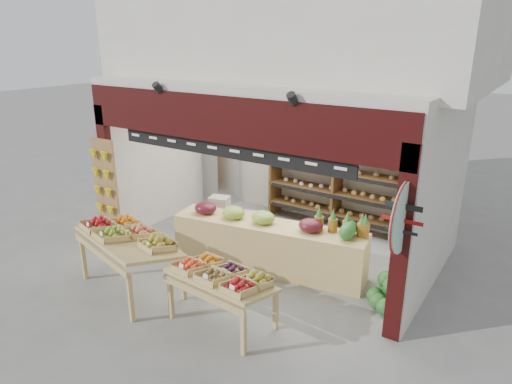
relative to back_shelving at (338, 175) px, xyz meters
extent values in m
plane|color=slate|center=(-0.57, -1.94, -1.15)|extent=(60.00, 60.00, 0.00)
cube|color=silver|center=(-0.57, 0.35, 0.35)|extent=(5.76, 0.18, 3.00)
cube|color=silver|center=(-3.36, -1.34, 0.35)|extent=(0.18, 3.38, 3.00)
cube|color=silver|center=(2.22, -1.34, 0.35)|extent=(0.18, 3.38, 3.00)
cube|color=silver|center=(-0.57, -1.34, 1.91)|extent=(5.76, 3.38, 0.12)
cube|color=silver|center=(-0.57, -0.24, 3.05)|extent=(6.36, 4.60, 2.40)
cube|color=black|center=(-0.57, -2.99, 1.50)|extent=(5.70, 0.14, 0.70)
cube|color=black|center=(-3.32, -2.99, 0.18)|extent=(0.22, 0.14, 2.65)
cube|color=black|center=(2.18, -2.99, 0.18)|extent=(0.22, 0.14, 2.65)
cube|color=black|center=(-0.57, -2.96, 1.05)|extent=(4.20, 0.05, 0.26)
cylinder|color=white|center=(-0.47, -2.89, 1.30)|extent=(0.34, 0.05, 0.34)
cube|color=olive|center=(-3.30, -3.08, 0.00)|extent=(0.60, 0.04, 1.80)
cylinder|color=#B0DDC8|center=(2.18, -3.08, 0.60)|extent=(0.04, 0.90, 0.90)
cylinder|color=maroon|center=(2.18, -3.10, 0.60)|extent=(0.01, 0.92, 0.92)
cube|color=brown|center=(-1.47, 0.00, -0.36)|extent=(0.05, 0.49, 1.57)
cube|color=brown|center=(0.00, 0.00, -0.36)|extent=(0.05, 0.49, 1.57)
cube|color=brown|center=(1.47, 0.00, -0.36)|extent=(0.05, 0.49, 1.57)
cube|color=brown|center=(0.00, 0.00, -0.80)|extent=(2.94, 0.49, 0.04)
cube|color=brown|center=(0.00, 0.00, -0.36)|extent=(2.94, 0.49, 0.04)
cube|color=brown|center=(0.00, 0.00, 0.08)|extent=(2.94, 0.49, 0.04)
cube|color=brown|center=(0.00, 0.00, 0.42)|extent=(2.94, 0.49, 0.04)
cone|color=#955D31|center=(-1.18, 0.00, 0.56)|extent=(0.32, 0.32, 0.28)
cone|color=#955D31|center=(-0.59, 0.00, 0.56)|extent=(0.32, 0.32, 0.28)
cone|color=#955D31|center=(0.00, 0.00, 0.56)|extent=(0.32, 0.32, 0.28)
cone|color=#955D31|center=(0.59, 0.00, 0.56)|extent=(0.32, 0.32, 0.28)
cone|color=#955D31|center=(1.18, 0.00, 0.56)|extent=(0.32, 0.32, 0.28)
cube|color=silver|center=(-2.97, -0.08, -0.27)|extent=(0.83, 0.83, 1.74)
cube|color=beige|center=(-2.05, -1.34, -0.96)|extent=(0.50, 0.43, 0.37)
cube|color=beige|center=(-2.00, -1.34, -0.62)|extent=(0.46, 0.40, 0.31)
cube|color=#124621|center=(-1.49, -1.29, -0.99)|extent=(0.48, 0.40, 0.31)
cube|color=beige|center=(-1.60, -0.90, -1.00)|extent=(0.43, 0.37, 0.29)
cube|color=tan|center=(-0.21, -2.30, -0.73)|extent=(3.38, 1.19, 0.83)
ellipsoid|color=#59141E|center=(-1.39, -2.50, -0.22)|extent=(0.41, 0.37, 0.22)
ellipsoid|color=#8CB23F|center=(-0.85, -2.41, -0.22)|extent=(0.41, 0.37, 0.22)
ellipsoid|color=#8CB23F|center=(-0.30, -2.31, -0.22)|extent=(0.41, 0.37, 0.22)
ellipsoid|color=#59141E|center=(0.52, -2.18, -0.22)|extent=(0.41, 0.37, 0.22)
cylinder|color=olive|center=(0.59, -2.02, -0.21)|extent=(0.15, 0.15, 0.22)
cylinder|color=olive|center=(0.81, -1.99, -0.21)|extent=(0.15, 0.15, 0.22)
cylinder|color=olive|center=(1.04, -1.95, -0.21)|extent=(0.15, 0.15, 0.22)
cylinder|color=olive|center=(1.27, -1.91, -0.21)|extent=(0.15, 0.15, 0.22)
cylinder|color=olive|center=(1.31, -1.90, -0.21)|extent=(0.15, 0.15, 0.22)
cube|color=tan|center=(-1.65, -4.04, -0.33)|extent=(1.92, 1.37, 0.25)
cube|color=tan|center=(-2.54, -4.26, -0.79)|extent=(0.07, 0.07, 0.71)
cube|color=tan|center=(-0.97, -4.66, -0.79)|extent=(0.07, 0.07, 0.71)
cube|color=tan|center=(-2.32, -3.43, -0.79)|extent=(0.07, 0.07, 0.71)
cube|color=tan|center=(-0.76, -3.83, -0.79)|extent=(0.07, 0.07, 0.71)
cube|color=tan|center=(0.11, -3.99, -0.47)|extent=(1.49, 0.90, 0.22)
cube|color=tan|center=(-0.57, -4.29, -0.86)|extent=(0.06, 0.06, 0.57)
cube|color=tan|center=(0.74, -4.38, -0.86)|extent=(0.06, 0.06, 0.57)
cube|color=tan|center=(-0.53, -3.60, -0.86)|extent=(0.06, 0.06, 0.57)
cube|color=tan|center=(0.79, -3.69, -0.86)|extent=(0.06, 0.06, 0.57)
sphere|color=#1A4818|center=(1.79, -2.45, -1.02)|extent=(0.25, 0.25, 0.25)
sphere|color=#1A4818|center=(2.06, -2.45, -1.02)|extent=(0.25, 0.25, 0.25)
sphere|color=#1A4818|center=(1.79, -2.18, -1.02)|extent=(0.25, 0.25, 0.25)
sphere|color=#1A4818|center=(2.06, -2.18, -1.02)|extent=(0.25, 0.25, 0.25)
sphere|color=#1A4818|center=(1.93, -2.32, -0.79)|extent=(0.25, 0.25, 0.25)
sphere|color=#1A4818|center=(1.93, -2.54, -1.02)|extent=(0.25, 0.25, 0.25)
sphere|color=#1A4818|center=(1.70, -2.32, -1.02)|extent=(0.25, 0.25, 0.25)
sphere|color=#1A4818|center=(1.79, -2.16, -0.79)|extent=(0.25, 0.25, 0.25)
sphere|color=#1A4818|center=(2.11, -2.29, -1.02)|extent=(0.25, 0.25, 0.25)
camera|label=1|loc=(3.51, -8.27, 2.66)|focal=32.00mm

